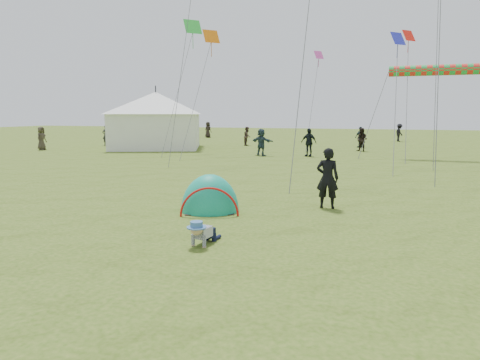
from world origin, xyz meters
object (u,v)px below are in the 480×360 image
(popup_tent, at_px, (210,211))
(standing_adult, at_px, (327,178))
(crawling_toddler, at_px, (202,232))
(event_marquee, at_px, (156,118))

(popup_tent, height_order, standing_adult, standing_adult)
(crawling_toddler, distance_m, popup_tent, 3.11)
(popup_tent, distance_m, event_marquee, 22.86)
(crawling_toddler, bearing_deg, standing_adult, 72.68)
(standing_adult, bearing_deg, popup_tent, 22.74)
(crawling_toddler, height_order, popup_tent, popup_tent)
(popup_tent, xyz_separation_m, event_marquee, (-12.39, 19.07, 2.34))
(crawling_toddler, distance_m, event_marquee, 25.85)
(standing_adult, height_order, event_marquee, event_marquee)
(crawling_toddler, bearing_deg, event_marquee, 128.78)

